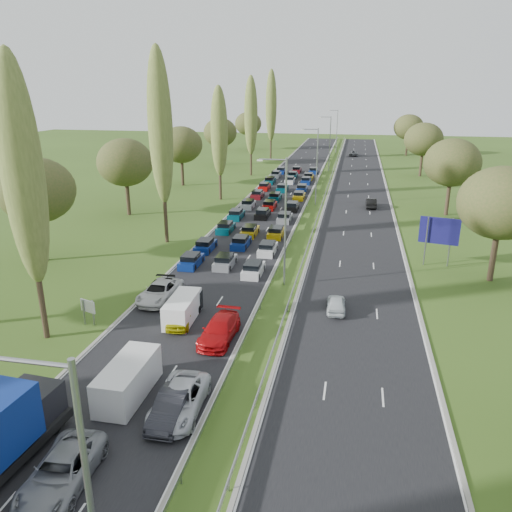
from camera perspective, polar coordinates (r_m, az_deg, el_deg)
The scene contains 23 objects.
ground at distance 83.03m, azimuth 6.91°, elevation 6.13°, with size 260.00×260.00×0.00m, color #334D18.
near_carriageway at distance 86.21m, azimuth 2.55°, elevation 6.71°, with size 10.50×215.00×0.04m, color black.
far_carriageway at distance 85.26m, azimuth 11.60°, elevation 6.21°, with size 10.50×215.00×0.04m, color black.
central_reservation at distance 85.36m, azimuth 7.07°, elevation 6.84°, with size 2.36×215.00×0.32m.
lamp_columns at distance 79.98m, azimuth 6.96°, elevation 10.03°, with size 0.18×140.18×12.00m.
poplar_row at distance 72.68m, azimuth -6.58°, elevation 14.26°, with size 2.80×127.80×22.44m.
woodland_left at distance 72.06m, azimuth -15.90°, elevation 9.88°, with size 8.00×166.00×11.10m.
woodland_right at distance 69.61m, azimuth 22.61°, elevation 8.88°, with size 8.00×153.00×11.10m.
traffic_queue_fill at distance 81.22m, azimuth 1.99°, elevation 6.29°, with size 9.12×68.56×0.80m.
near_car_2 at distance 44.74m, azimuth -10.95°, elevation -4.01°, with size 2.64×5.72×1.59m, color silver.
near_car_3 at distance 44.88m, azimuth -11.16°, elevation -4.03°, with size 2.08×5.12×1.49m, color black.
near_car_6 at distance 26.95m, azimuth -21.35°, elevation -21.95°, with size 2.57×5.58×1.55m, color gray.
near_car_8 at distance 40.09m, azimuth -8.50°, elevation -6.70°, with size 1.76×4.36×1.49m, color #B9B50C.
near_car_9 at distance 29.69m, azimuth -9.59°, elevation -16.58°, with size 1.63×4.68×1.54m, color black.
near_car_10 at distance 30.08m, azimuth -8.78°, elevation -15.97°, with size 2.62×5.68×1.58m, color #B8BBC3.
near_car_11 at distance 37.40m, azimuth -4.19°, elevation -8.39°, with size 2.23×5.50×1.59m, color #AD0A0D.
far_car_0 at distance 42.43m, azimuth 9.14°, elevation -5.40°, with size 1.54×3.83×1.31m, color silver.
far_car_1 at distance 80.43m, azimuth 13.01°, elevation 5.94°, with size 1.57×4.49×1.48m, color black.
far_car_2 at distance 143.33m, azimuth 11.09°, elevation 11.45°, with size 2.29×4.97×1.38m, color slate.
white_van_front at distance 32.03m, azimuth -14.22°, elevation -13.32°, with size 2.16×5.51×2.22m.
white_van_rear at distance 40.73m, azimuth -8.30°, elevation -5.89°, with size 1.93×4.92×1.98m.
info_sign at distance 41.45m, azimuth -18.65°, elevation -5.74°, with size 1.45×0.60×2.10m.
direction_sign at distance 54.97m, azimuth 20.20°, elevation 2.48°, with size 3.92×0.99×5.20m.
Camera 1 is at (10.53, -0.88, 17.78)m, focal length 35.00 mm.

